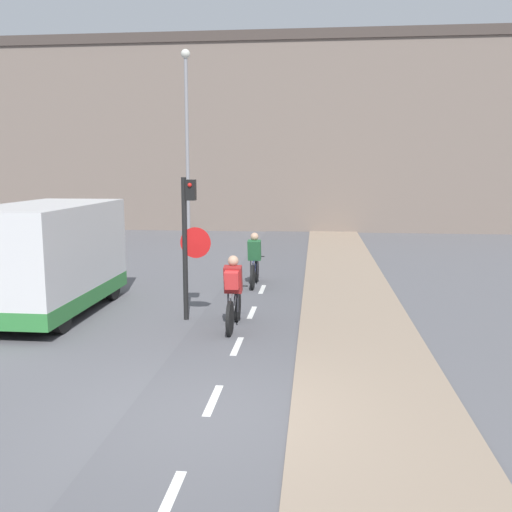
{
  "coord_description": "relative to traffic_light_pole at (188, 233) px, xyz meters",
  "views": [
    {
      "loc": [
        1.43,
        -7.16,
        3.35
      ],
      "look_at": [
        0.0,
        6.37,
        1.2
      ],
      "focal_mm": 40.0,
      "sensor_mm": 36.0,
      "label": 1
    }
  ],
  "objects": [
    {
      "name": "cyclist_far",
      "position": [
        1.04,
        3.65,
        -1.26
      ],
      "size": [
        0.46,
        1.73,
        1.52
      ],
      "color": "black",
      "rests_on": "ground_plane"
    },
    {
      "name": "van",
      "position": [
        -3.32,
        0.19,
        -0.7
      ],
      "size": [
        2.13,
        4.54,
        2.51
      ],
      "color": "silver",
      "rests_on": "ground_plane"
    },
    {
      "name": "ground_plane",
      "position": [
        1.3,
        -4.83,
        -1.93
      ],
      "size": [
        120.0,
        120.0,
        0.0
      ],
      "primitive_type": "plane",
      "color": "#5B5B60"
    },
    {
      "name": "traffic_light_pole",
      "position": [
        0.0,
        0.0,
        0.0
      ],
      "size": [
        0.67,
        0.25,
        3.12
      ],
      "color": "black",
      "rests_on": "ground_plane"
    },
    {
      "name": "building_row_background",
      "position": [
        1.3,
        19.71,
        3.06
      ],
      "size": [
        60.0,
        5.2,
        9.97
      ],
      "color": "slate",
      "rests_on": "ground_plane"
    },
    {
      "name": "bike_lane",
      "position": [
        1.3,
        -4.82,
        -1.92
      ],
      "size": [
        2.24,
        60.0,
        0.02
      ],
      "color": "#56565B",
      "rests_on": "ground_plane"
    },
    {
      "name": "cyclist_near",
      "position": [
        1.06,
        -0.65,
        -1.21
      ],
      "size": [
        0.46,
        1.79,
        1.55
      ],
      "color": "black",
      "rests_on": "ground_plane"
    },
    {
      "name": "street_lamp_far",
      "position": [
        -2.4,
        10.59,
        2.77
      ],
      "size": [
        0.36,
        0.36,
        7.82
      ],
      "color": "gray",
      "rests_on": "ground_plane"
    },
    {
      "name": "sidewalk_strip",
      "position": [
        3.62,
        -4.83,
        -1.91
      ],
      "size": [
        2.4,
        60.0,
        0.05
      ],
      "color": "gray",
      "rests_on": "ground_plane"
    }
  ]
}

